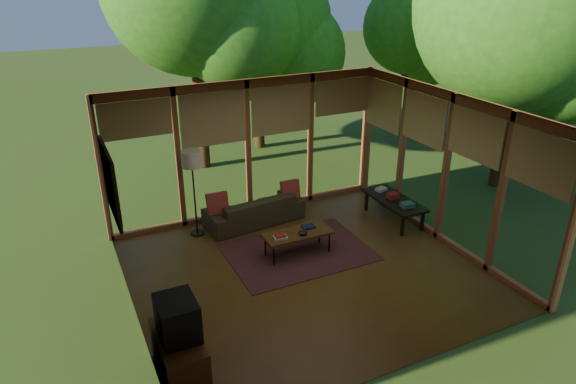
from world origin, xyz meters
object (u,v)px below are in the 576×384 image
media_cabinet (180,356)px  floor_lamp (192,164)px  side_console (394,201)px  sofa (254,209)px  television (177,318)px  coffee_table (298,234)px

media_cabinet → floor_lamp: floor_lamp is taller
media_cabinet → side_console: size_ratio=0.71×
sofa → side_console: 2.74m
television → side_console: television is taller
sofa → coffee_table: 1.47m
floor_lamp → coffee_table: 2.25m
sofa → side_console: sofa is taller
television → floor_lamp: bearing=70.8°
media_cabinet → side_console: 5.40m
floor_lamp → side_console: floor_lamp is taller
floor_lamp → media_cabinet: bearing=-109.5°
sofa → media_cabinet: media_cabinet is taller
television → side_console: bearing=25.6°
sofa → television: (-2.35, -3.41, 0.57)m
television → coffee_table: 3.27m
side_console → media_cabinet: bearing=-154.5°
floor_lamp → side_console: bearing=-17.1°
sofa → television: bearing=49.6°
media_cabinet → television: television is taller
media_cabinet → television: (0.02, 0.00, 0.55)m
floor_lamp → side_console: 3.95m
media_cabinet → side_console: bearing=25.5°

